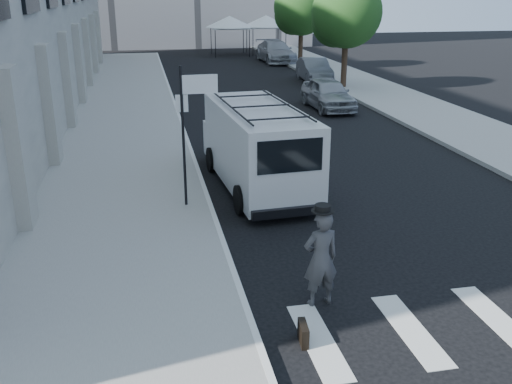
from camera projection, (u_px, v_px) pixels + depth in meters
name	position (u px, v px, depth m)	size (l,w,h in m)	color
ground	(321.00, 255.00, 12.16)	(120.00, 120.00, 0.00)	black
sidewalk_left	(127.00, 110.00, 26.10)	(4.50, 48.00, 0.15)	gray
sidewalk_right	(367.00, 87.00, 32.26)	(4.00, 56.00, 0.15)	gray
sign_pole	(192.00, 107.00, 13.78)	(1.03, 0.07, 3.50)	black
tree_near	(344.00, 15.00, 30.80)	(3.80, 3.83, 6.03)	black
tree_far	(299.00, 9.00, 39.11)	(3.80, 3.83, 6.03)	black
tent_left	(230.00, 22.00, 47.05)	(4.00, 4.00, 3.20)	black
tent_right	(266.00, 21.00, 48.10)	(4.00, 4.00, 3.20)	black
businessman	(321.00, 259.00, 9.99)	(0.65, 0.43, 1.79)	#3A3A3D
briefcase	(303.00, 333.00, 9.10)	(0.12, 0.44, 0.34)	black
suitcase	(316.00, 193.00, 14.98)	(0.30, 0.43, 1.12)	black
cargo_van	(257.00, 146.00, 16.02)	(2.48, 6.20, 2.29)	silver
parked_car_a	(328.00, 94.00, 26.56)	(1.69, 4.19, 1.43)	#919498
parked_car_b	(314.00, 70.00, 34.38)	(1.48, 4.23, 1.39)	slate
parked_car_c	(276.00, 52.00, 43.32)	(2.22, 5.45, 1.58)	#989A9F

